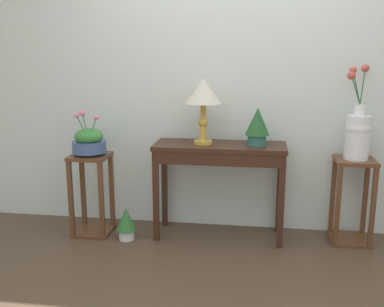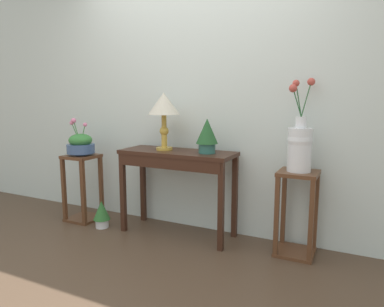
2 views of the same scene
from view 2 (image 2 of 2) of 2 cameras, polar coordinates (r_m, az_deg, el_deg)
ground_plane at (r=2.54m, az=-12.88°, el=-21.23°), size 12.00×12.00×0.01m
back_wall_with_art at (r=3.38m, az=1.46°, el=11.27°), size 9.00×0.10×2.80m
console_table at (r=3.20m, az=-2.55°, el=-1.87°), size 1.06×0.40×0.79m
table_lamp at (r=3.23m, az=-4.56°, el=7.49°), size 0.29×0.29×0.52m
potted_plant_on_console at (r=3.05m, az=2.44°, el=3.11°), size 0.19×0.19×0.30m
pedestal_stand_left at (r=3.84m, az=-17.19°, el=-5.31°), size 0.31×0.31×0.69m
planter_bowl_wide_left at (r=3.75m, az=-17.52°, el=1.45°), size 0.28×0.28×0.38m
pedestal_stand_right at (r=3.00m, az=16.50°, el=-9.24°), size 0.31×0.31×0.69m
flower_vase_tall_right at (r=2.88m, az=17.00°, el=1.56°), size 0.20×0.25×0.73m
potted_plant_floor at (r=3.61m, az=-14.35°, el=-9.28°), size 0.16×0.16×0.27m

